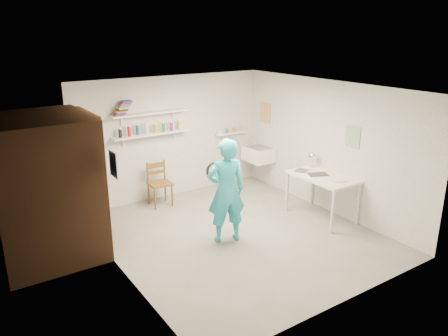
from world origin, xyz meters
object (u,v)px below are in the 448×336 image
wall_clock (216,171)px  wooden_chair (160,184)px  work_table (322,197)px  desk_lamp (313,156)px  man (226,191)px  belfast_sink (258,154)px

wall_clock → wooden_chair: bearing=110.9°
wall_clock → work_table: size_ratio=0.25×
wooden_chair → desk_lamp: 2.91m
wall_clock → desk_lamp: (2.15, 0.04, -0.11)m
work_table → desk_lamp: bearing=67.6°
man → belfast_sink: bearing=-124.0°
man → desk_lamp: man is taller
belfast_sink → man: bearing=-139.0°
man → work_table: 1.96m
belfast_sink → wall_clock: bearing=-143.4°
wall_clock → work_table: (1.96, -0.43, -0.73)m
desk_lamp → wooden_chair: bearing=144.6°
wooden_chair → work_table: (2.13, -2.13, -0.04)m
wooden_chair → work_table: bearing=-41.6°
wall_clock → wooden_chair: size_ratio=0.35×
belfast_sink → work_table: size_ratio=0.50×
belfast_sink → man: size_ratio=0.36×
wooden_chair → belfast_sink: bearing=-0.8°
man → wall_clock: (-0.06, 0.21, 0.28)m
wall_clock → wooden_chair: (-0.18, 1.70, -0.69)m
man → desk_lamp: bearing=-158.1°
wall_clock → wooden_chair: wall_clock is taller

